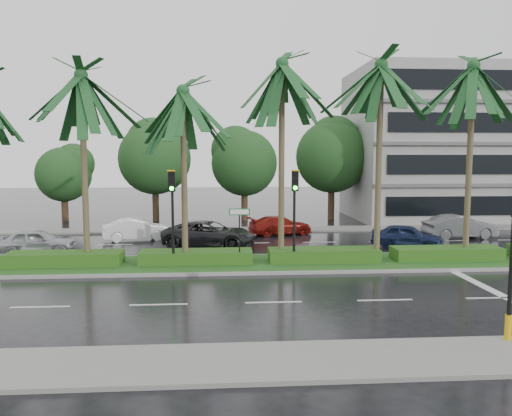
{
  "coord_description": "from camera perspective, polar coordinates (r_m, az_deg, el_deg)",
  "views": [
    {
      "loc": [
        -1.78,
        -22.0,
        5.14
      ],
      "look_at": [
        -0.17,
        1.5,
        2.66
      ],
      "focal_mm": 35.0,
      "sensor_mm": 36.0,
      "label": 1
    }
  ],
  "objects": [
    {
      "name": "car_silver",
      "position": [
        28.62,
        -23.75,
        -3.51
      ],
      "size": [
        1.97,
        4.02,
        1.32
      ],
      "primitive_type": "imported",
      "rotation": [
        0.0,
        0.0,
        1.68
      ],
      "color": "#B8BAC0",
      "rests_on": "ground"
    },
    {
      "name": "car_white",
      "position": [
        31.26,
        -13.49,
        -2.39
      ],
      "size": [
        2.34,
        4.23,
        1.32
      ],
      "primitive_type": "imported",
      "rotation": [
        0.0,
        0.0,
        1.82
      ],
      "color": "white",
      "rests_on": "ground"
    },
    {
      "name": "far_sidewalk",
      "position": [
        34.42,
        -0.91,
        -2.48
      ],
      "size": [
        40.0,
        2.0,
        0.12
      ],
      "primitive_type": "cube",
      "color": "slate",
      "rests_on": "ground"
    },
    {
      "name": "lane_markings",
      "position": [
        22.69,
        8.52,
        -7.13
      ],
      "size": [
        34.0,
        13.06,
        0.01
      ],
      "color": "silver",
      "rests_on": "ground"
    },
    {
      "name": "car_darkgrey",
      "position": [
        28.29,
        -5.33,
        -2.98
      ],
      "size": [
        3.45,
        5.64,
        1.46
      ],
      "primitive_type": "imported",
      "rotation": [
        0.0,
        0.0,
        1.36
      ],
      "color": "black",
      "rests_on": "ground"
    },
    {
      "name": "signal_median_left",
      "position": [
        22.51,
        -9.55,
        0.47
      ],
      "size": [
        0.34,
        0.42,
        4.36
      ],
      "color": "black",
      "rests_on": "median"
    },
    {
      "name": "signal_median_right",
      "position": [
        22.64,
        4.44,
        0.57
      ],
      "size": [
        0.34,
        0.42,
        4.36
      ],
      "color": "black",
      "rests_on": "median"
    },
    {
      "name": "street_sign",
      "position": [
        22.69,
        -1.9,
        -1.63
      ],
      "size": [
        0.95,
        0.09,
        2.6
      ],
      "color": "black",
      "rests_on": "median"
    },
    {
      "name": "near_sidewalk",
      "position": [
        12.97,
        4.5,
        -17.06
      ],
      "size": [
        40.0,
        2.4,
        0.12
      ],
      "primitive_type": "cube",
      "color": "slate",
      "rests_on": "ground"
    },
    {
      "name": "car_blue",
      "position": [
        29.1,
        16.85,
        -3.1
      ],
      "size": [
        3.0,
        4.17,
        1.32
      ],
      "primitive_type": "imported",
      "rotation": [
        0.0,
        0.0,
        1.15
      ],
      "color": "#18244A",
      "rests_on": "ground"
    },
    {
      "name": "car_red",
      "position": [
        32.58,
        2.79,
        -1.99
      ],
      "size": [
        2.69,
        4.48,
        1.22
      ],
      "primitive_type": "imported",
      "rotation": [
        0.0,
        0.0,
        1.82
      ],
      "color": "maroon",
      "rests_on": "ground"
    },
    {
      "name": "median",
      "position": [
        23.62,
        0.51,
        -6.36
      ],
      "size": [
        36.0,
        4.0,
        0.15
      ],
      "color": "gray",
      "rests_on": "ground"
    },
    {
      "name": "palm_row",
      "position": [
        23.22,
        -2.63,
        13.46
      ],
      "size": [
        26.3,
        4.2,
        9.98
      ],
      "color": "#463C28",
      "rests_on": "median"
    },
    {
      "name": "building",
      "position": [
        44.2,
        21.39,
        6.71
      ],
      "size": [
        16.0,
        10.0,
        12.0
      ],
      "primitive_type": "cube",
      "color": "gray",
      "rests_on": "ground"
    },
    {
      "name": "hedge",
      "position": [
        23.54,
        0.51,
        -5.48
      ],
      "size": [
        35.2,
        1.4,
        0.6
      ],
      "color": "#1F4E16",
      "rests_on": "median"
    },
    {
      "name": "car_grey",
      "position": [
        33.58,
        22.26,
        -1.98
      ],
      "size": [
        1.89,
        4.55,
        1.46
      ],
      "primitive_type": "imported",
      "rotation": [
        0.0,
        0.0,
        1.65
      ],
      "color": "#525356",
      "rests_on": "ground"
    },
    {
      "name": "ground",
      "position": [
        22.66,
        0.7,
        -7.1
      ],
      "size": [
        120.0,
        120.0,
        0.0
      ],
      "primitive_type": "plane",
      "color": "black",
      "rests_on": "ground"
    },
    {
      "name": "bg_trees",
      "position": [
        39.67,
        -0.31,
        5.68
      ],
      "size": [
        32.44,
        5.77,
        8.34
      ],
      "color": "#39241A",
      "rests_on": "ground"
    }
  ]
}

